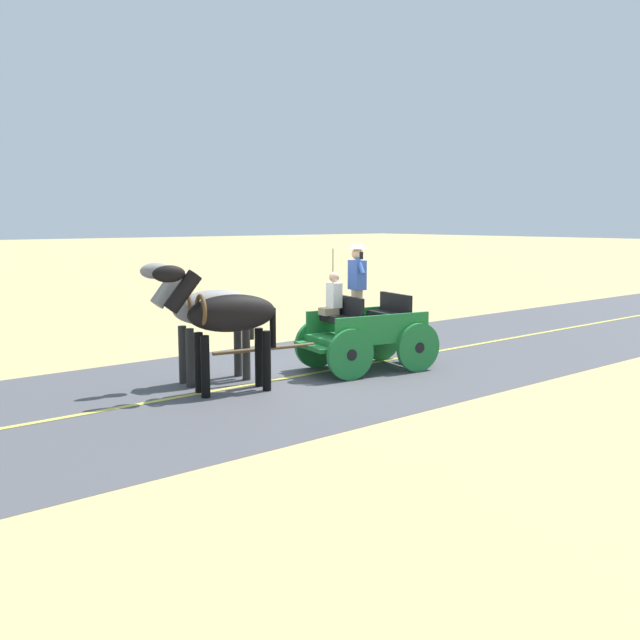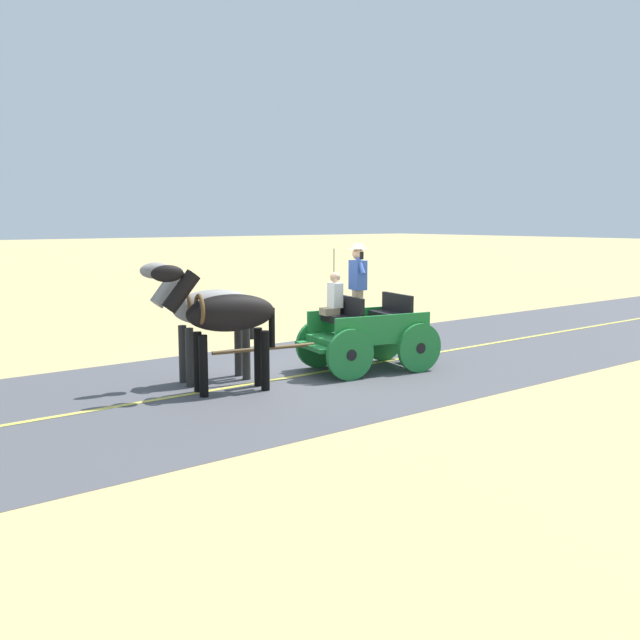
{
  "view_description": "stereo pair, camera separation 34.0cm",
  "coord_description": "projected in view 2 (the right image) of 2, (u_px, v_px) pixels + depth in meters",
  "views": [
    {
      "loc": [
        -10.31,
        8.52,
        2.94
      ],
      "look_at": [
        -0.37,
        0.31,
        1.1
      ],
      "focal_mm": 39.48,
      "sensor_mm": 36.0,
      "label": 1
    },
    {
      "loc": [
        -10.53,
        8.25,
        2.94
      ],
      "look_at": [
        -0.37,
        0.31,
        1.1
      ],
      "focal_mm": 39.48,
      "sensor_mm": 36.0,
      "label": 2
    }
  ],
  "objects": [
    {
      "name": "ground_plane",
      "position": [
        321.0,
        372.0,
        13.66
      ],
      "size": [
        200.0,
        200.0,
        0.0
      ],
      "primitive_type": "plane",
      "color": "tan"
    },
    {
      "name": "road_surface",
      "position": [
        321.0,
        372.0,
        13.66
      ],
      "size": [
        6.41,
        160.0,
        0.01
      ],
      "primitive_type": "cube",
      "color": "#4C4C51",
      "rests_on": "ground"
    },
    {
      "name": "road_centre_stripe",
      "position": [
        321.0,
        372.0,
        13.66
      ],
      "size": [
        0.12,
        160.0,
        0.0
      ],
      "primitive_type": "cube",
      "color": "#DBCC4C",
      "rests_on": "road_surface"
    },
    {
      "name": "horse_drawn_carriage",
      "position": [
        365.0,
        329.0,
        13.75
      ],
      "size": [
        1.85,
        4.51,
        2.5
      ],
      "color": "#1E7233",
      "rests_on": "ground"
    },
    {
      "name": "horse_near_side",
      "position": [
        224.0,
        316.0,
        11.93
      ],
      "size": [
        0.91,
        2.15,
        2.21
      ],
      "color": "black",
      "rests_on": "ground"
    },
    {
      "name": "horse_off_side",
      "position": [
        208.0,
        310.0,
        12.71
      ],
      "size": [
        0.77,
        2.15,
        2.21
      ],
      "color": "gray",
      "rests_on": "ground"
    }
  ]
}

